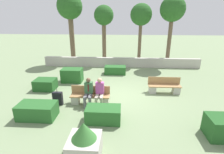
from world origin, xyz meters
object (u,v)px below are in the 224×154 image
object	(u,v)px
person_seated_woman	(100,91)
planter_corner_left	(84,142)
tree_rightmost	(172,11)
tree_center_left	(104,18)
tree_center_right	(141,16)
bench_front	(90,97)
bench_left_side	(164,87)
person_seated_man	(88,91)
tree_leftmost	(70,9)
suitcase	(58,98)

from	to	relation	value
person_seated_woman	planter_corner_left	size ratio (longest dim) A/B	1.11
person_seated_woman	planter_corner_left	world-z (taller)	person_seated_woman
tree_rightmost	person_seated_woman	bearing A→B (deg)	-123.36
tree_center_left	tree_center_right	world-z (taller)	tree_center_right
bench_front	person_seated_woman	size ratio (longest dim) A/B	1.41
person_seated_woman	tree_center_right	xyz separation A→B (m)	(2.46, 7.83, 3.23)
bench_left_side	tree_rightmost	xyz separation A→B (m)	(1.44, 5.63, 4.03)
bench_left_side	person_seated_man	xyz separation A→B (m)	(-3.86, -1.62, 0.41)
person_seated_woman	tree_rightmost	size ratio (longest dim) A/B	0.24
tree_center_right	planter_corner_left	bearing A→B (deg)	-102.73
bench_left_side	tree_center_left	size ratio (longest dim) A/B	0.36
person_seated_woman	planter_corner_left	xyz separation A→B (m)	(-0.03, -3.20, -0.21)
person_seated_woman	bench_left_side	bearing A→B (deg)	25.94
bench_left_side	planter_corner_left	bearing A→B (deg)	-133.38
bench_front	planter_corner_left	xyz separation A→B (m)	(0.44, -3.34, 0.20)
tree_leftmost	bench_front	bearing A→B (deg)	-69.22
person_seated_woman	tree_leftmost	distance (m)	9.33
bench_left_side	tree_leftmost	size ratio (longest dim) A/B	0.30
person_seated_man	bench_left_side	bearing A→B (deg)	22.82
person_seated_man	suitcase	size ratio (longest dim) A/B	1.57
person_seated_man	tree_center_right	distance (m)	8.98
planter_corner_left	tree_center_left	world-z (taller)	tree_center_left
bench_front	tree_leftmost	world-z (taller)	tree_leftmost
tree_leftmost	tree_rightmost	xyz separation A→B (m)	(8.17, -0.57, -0.17)
bench_front	planter_corner_left	size ratio (longest dim) A/B	1.57
person_seated_man	tree_center_left	size ratio (longest dim) A/B	0.27
bench_left_side	tree_center_right	distance (m)	7.25
planter_corner_left	person_seated_man	bearing A→B (deg)	98.67
person_seated_woman	tree_rightmost	world-z (taller)	tree_rightmost
suitcase	tree_center_right	world-z (taller)	tree_center_right
suitcase	tree_center_right	size ratio (longest dim) A/B	0.17
tree_center_right	tree_rightmost	size ratio (longest dim) A/B	0.91
planter_corner_left	tree_center_left	bearing A→B (deg)	92.89
person_seated_woman	suitcase	distance (m)	2.03
planter_corner_left	suitcase	world-z (taller)	planter_corner_left
tree_center_left	tree_rightmost	xyz separation A→B (m)	(5.36, -0.53, 0.53)
tree_center_right	tree_rightmost	bearing A→B (deg)	-13.89
tree_leftmost	tree_rightmost	size ratio (longest dim) A/B	1.06
tree_center_right	person_seated_man	bearing A→B (deg)	-110.84
suitcase	tree_center_left	world-z (taller)	tree_center_left
bench_left_side	tree_center_left	world-z (taller)	tree_center_left
bench_left_side	suitcase	world-z (taller)	suitcase
bench_front	tree_leftmost	xyz separation A→B (m)	(-2.92, 7.69, 4.19)
person_seated_man	person_seated_woman	size ratio (longest dim) A/B	1.00
tree_center_right	tree_leftmost	bearing A→B (deg)	-179.98
person_seated_man	planter_corner_left	world-z (taller)	person_seated_man
bench_front	planter_corner_left	bearing A→B (deg)	-82.43
bench_front	person_seated_woman	distance (m)	0.64
person_seated_man	tree_center_right	bearing A→B (deg)	69.16
bench_left_side	planter_corner_left	xyz separation A→B (m)	(-3.37, -4.82, 0.20)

